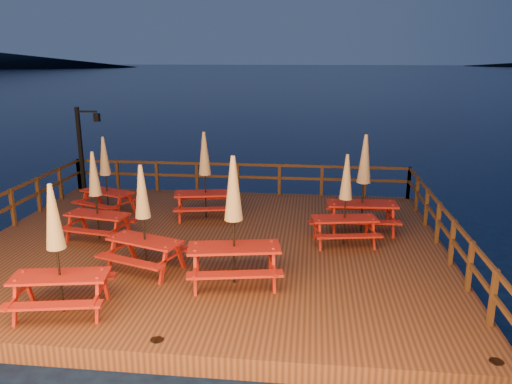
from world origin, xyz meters
TOP-DOWN VIEW (x-y plane):
  - ground at (0.00, 0.00)m, footprint 500.00×500.00m
  - deck at (0.00, 0.00)m, footprint 12.00×10.00m
  - deck_piles at (0.00, 0.00)m, footprint 11.44×9.44m
  - railing at (0.00, 1.78)m, footprint 11.80×9.75m
  - lamp_post at (-5.39, 4.55)m, footprint 0.85×0.18m
  - picnic_table_0 at (3.98, 1.40)m, footprint 1.97×1.65m
  - picnic_table_1 at (3.44, 0.35)m, footprint 1.86×1.62m
  - picnic_table_2 at (-3.00, -0.05)m, footprint 1.87×1.63m
  - picnic_table_3 at (0.98, -2.24)m, footprint 2.20×1.92m
  - picnic_table_4 at (-1.12, -1.81)m, footprint 2.08×1.89m
  - picnic_table_5 at (-0.55, 2.06)m, footprint 2.06×1.81m
  - picnic_table_6 at (-2.07, -3.85)m, footprint 2.00×1.75m
  - picnic_table_7 at (-3.64, 2.13)m, footprint 2.06×1.89m

SIDE VIEW (x-z plane):
  - deck_piles at x=0.00m, z-range -1.00..0.40m
  - ground at x=0.00m, z-range 0.00..0.00m
  - deck at x=0.00m, z-range 0.00..0.40m
  - railing at x=0.00m, z-range 0.61..1.71m
  - picnic_table_1 at x=3.44m, z-range 0.45..2.81m
  - picnic_table_2 at x=-3.00m, z-range 0.45..2.81m
  - picnic_table_7 at x=-3.64m, z-range 0.45..2.83m
  - picnic_table_4 at x=-1.12m, z-range 0.45..2.90m
  - picnic_table_6 at x=-2.07m, z-range 0.45..2.98m
  - picnic_table_5 at x=-0.55m, z-range 0.45..3.05m
  - picnic_table_0 at x=3.98m, z-range 0.45..3.16m
  - picnic_table_3 at x=0.98m, z-range 0.45..3.24m
  - lamp_post at x=-5.39m, z-range 0.70..3.70m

